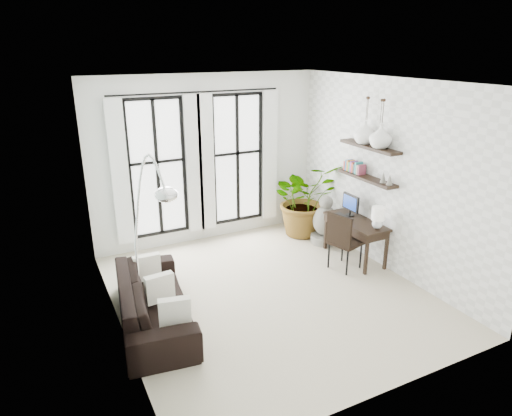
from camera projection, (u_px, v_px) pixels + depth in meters
floor at (269, 293)px, 7.14m from camera, size 5.00×5.00×0.00m
ceiling at (271, 82)px, 6.07m from camera, size 5.00×5.00×0.00m
wall_left at (111, 221)px, 5.65m from camera, size 0.00×5.00×5.00m
wall_right at (389, 177)px, 7.56m from camera, size 0.00×5.00×5.00m
wall_back at (208, 160)px, 8.71m from camera, size 4.50×0.00×4.50m
windows at (199, 164)px, 8.58m from camera, size 3.26×0.13×2.65m
wall_shelves at (366, 165)px, 7.82m from camera, size 0.25×1.30×0.60m
sofa at (153, 300)px, 6.30m from camera, size 1.20×2.39×0.67m
throw_pillows at (160, 288)px, 6.29m from camera, size 0.40×1.52×0.40m
plant at (304, 199)px, 9.17m from camera, size 1.44×1.28×1.50m
desk at (358, 224)px, 8.02m from camera, size 0.53×1.26×1.14m
desk_chair at (343, 238)px, 7.70m from camera, size 0.60×0.60×1.03m
arc_lamp at (149, 199)px, 6.05m from camera, size 0.73×0.65×2.35m
buddha at (325, 223)px, 8.86m from camera, size 0.53×0.53×0.96m
vase_a at (381, 136)px, 7.40m from camera, size 0.37×0.37×0.38m
vase_b at (365, 132)px, 7.73m from camera, size 0.37×0.37×0.38m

